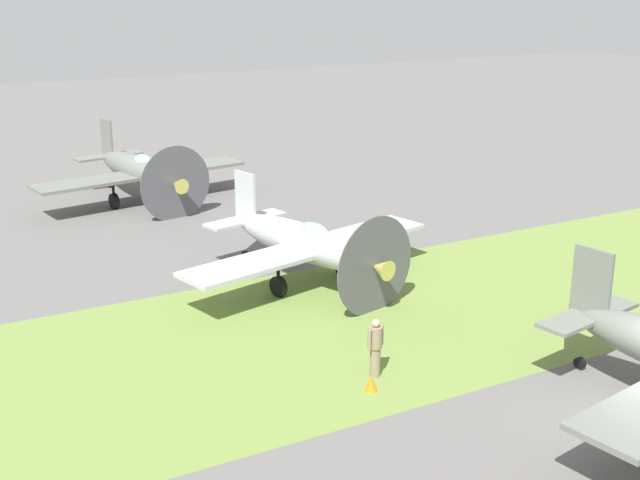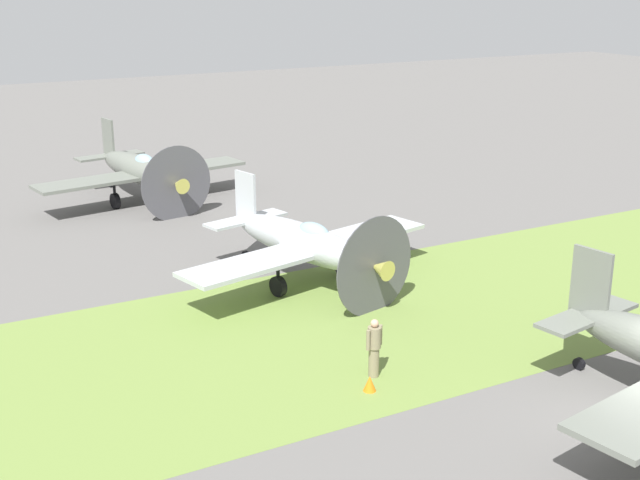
{
  "view_description": "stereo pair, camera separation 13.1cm",
  "coord_description": "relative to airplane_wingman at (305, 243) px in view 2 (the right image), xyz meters",
  "views": [
    {
      "loc": [
        16.12,
        12.32,
        10.82
      ],
      "look_at": [
        1.85,
        -13.63,
        1.45
      ],
      "focal_mm": 47.11,
      "sensor_mm": 36.0,
      "label": 1
    },
    {
      "loc": [
        16.01,
        12.39,
        10.82
      ],
      "look_at": [
        1.85,
        -13.63,
        1.45
      ],
      "focal_mm": 47.11,
      "sensor_mm": 36.0,
      "label": 2
    }
  ],
  "objects": [
    {
      "name": "grass_verge",
      "position": [
        -2.66,
        4.17,
        -1.56
      ],
      "size": [
        120.0,
        11.0,
        0.01
      ],
      "primitive_type": "cube",
      "color": "olive",
      "rests_on": "ground"
    },
    {
      "name": "airplane_wingman",
      "position": [
        0.0,
        0.0,
        0.0
      ],
      "size": [
        10.53,
        8.43,
        3.73
      ],
      "rotation": [
        0.0,
        0.0,
        0.23
      ],
      "color": "#B2B7BC",
      "rests_on": "ground"
    },
    {
      "name": "airplane_trail",
      "position": [
        1.76,
        -14.18,
        0.05
      ],
      "size": [
        10.89,
        8.67,
        3.85
      ],
      "rotation": [
        0.0,
        0.0,
        0.16
      ],
      "color": "slate",
      "rests_on": "ground"
    },
    {
      "name": "ground_crew_chief",
      "position": [
        1.78,
        7.59,
        -0.65
      ],
      "size": [
        0.61,
        0.38,
        1.73
      ],
      "rotation": [
        0.0,
        0.0,
        3.44
      ],
      "color": "#847A5B",
      "rests_on": "ground"
    },
    {
      "name": "runway_marker_cone",
      "position": [
        2.34,
        8.29,
        -1.34
      ],
      "size": [
        0.36,
        0.36,
        0.44
      ],
      "primitive_type": "cone",
      "color": "orange",
      "rests_on": "ground"
    }
  ]
}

